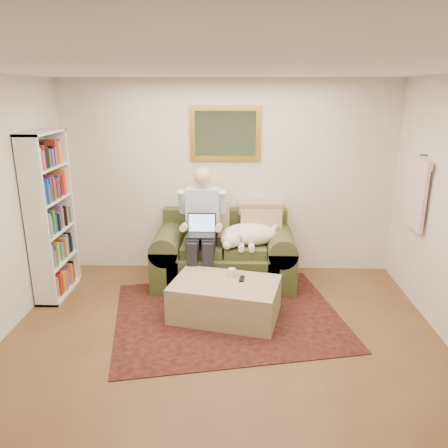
# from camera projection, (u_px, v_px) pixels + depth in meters

# --- Properties ---
(room_shell) EXTENTS (4.51, 5.00, 2.61)m
(room_shell) POSITION_uv_depth(u_px,v_px,m) (221.00, 225.00, 3.87)
(room_shell) COLOR brown
(room_shell) RESTS_ON ground
(rug) EXTENTS (2.83, 2.44, 0.01)m
(rug) POSITION_uv_depth(u_px,v_px,m) (228.00, 315.00, 4.94)
(rug) COLOR black
(rug) RESTS_ON room_shell
(sofa) EXTENTS (1.81, 0.92, 1.09)m
(sofa) POSITION_uv_depth(u_px,v_px,m) (224.00, 259.00, 5.74)
(sofa) COLOR #4A552D
(sofa) RESTS_ON room_shell
(seated_man) EXTENTS (0.60, 0.85, 1.53)m
(seated_man) POSITION_uv_depth(u_px,v_px,m) (202.00, 230.00, 5.46)
(seated_man) COLOR #8CB2D8
(seated_man) RESTS_ON sofa
(laptop) EXTENTS (0.35, 0.28, 0.26)m
(laptop) POSITION_uv_depth(u_px,v_px,m) (201.00, 229.00, 5.38)
(laptop) COLOR black
(laptop) RESTS_ON seated_man
(sleeping_dog) EXTENTS (0.75, 0.47, 0.28)m
(sleeping_dog) POSITION_uv_depth(u_px,v_px,m) (249.00, 234.00, 5.53)
(sleeping_dog) COLOR white
(sleeping_dog) RESTS_ON sofa
(ottoman) EXTENTS (1.29, 0.97, 0.42)m
(ottoman) POSITION_uv_depth(u_px,v_px,m) (225.00, 299.00, 4.86)
(ottoman) COLOR tan
(ottoman) RESTS_ON room_shell
(coffee_mug) EXTENTS (0.08, 0.08, 0.10)m
(coffee_mug) POSITION_uv_depth(u_px,v_px,m) (232.00, 273.00, 4.92)
(coffee_mug) COLOR white
(coffee_mug) RESTS_ON ottoman
(tv_remote) EXTENTS (0.07, 0.15, 0.02)m
(tv_remote) POSITION_uv_depth(u_px,v_px,m) (242.00, 279.00, 4.86)
(tv_remote) COLOR black
(tv_remote) RESTS_ON ottoman
(bookshelf) EXTENTS (0.28, 0.80, 2.00)m
(bookshelf) POSITION_uv_depth(u_px,v_px,m) (50.00, 216.00, 5.22)
(bookshelf) COLOR white
(bookshelf) RESTS_ON room_shell
(wall_mirror) EXTENTS (0.94, 0.04, 0.72)m
(wall_mirror) POSITION_uv_depth(u_px,v_px,m) (225.00, 133.00, 5.72)
(wall_mirror) COLOR gold
(wall_mirror) RESTS_ON room_shell
(hanging_shirt) EXTENTS (0.06, 0.52, 0.90)m
(hanging_shirt) POSITION_uv_depth(u_px,v_px,m) (417.00, 190.00, 4.97)
(hanging_shirt) COLOR #F3C9CA
(hanging_shirt) RESTS_ON room_shell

